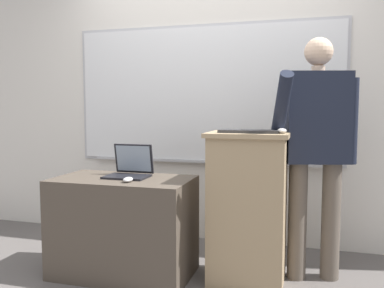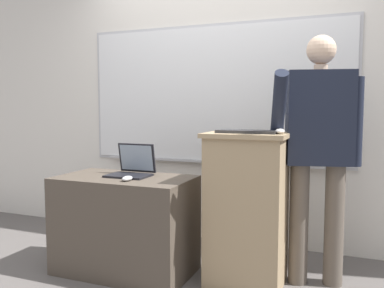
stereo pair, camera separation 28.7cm
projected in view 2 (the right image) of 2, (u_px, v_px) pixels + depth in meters
The scene contains 8 objects.
back_wall at pixel (219, 83), 3.67m from camera, with size 6.40×0.17×2.89m.
lectern_podium at pixel (247, 209), 2.77m from camera, with size 0.55×0.45×1.05m.
side_desk at pixel (125, 224), 2.99m from camera, with size 0.99×0.55×0.71m.
person_presenter at pixel (319, 143), 2.72m from camera, with size 0.60×0.62×1.69m.
laptop at pixel (133, 167), 3.02m from camera, with size 0.31×0.26×0.23m.
wireless_keyboard at pixel (247, 132), 2.67m from camera, with size 0.39×0.15×0.02m.
computer_mouse_by_laptop at pixel (127, 178), 2.80m from camera, with size 0.06×0.10×0.03m.
computer_mouse_by_keyboard at pixel (280, 131), 2.59m from camera, with size 0.06×0.10×0.03m.
Camera 2 is at (1.15, -2.13, 1.22)m, focal length 38.00 mm.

